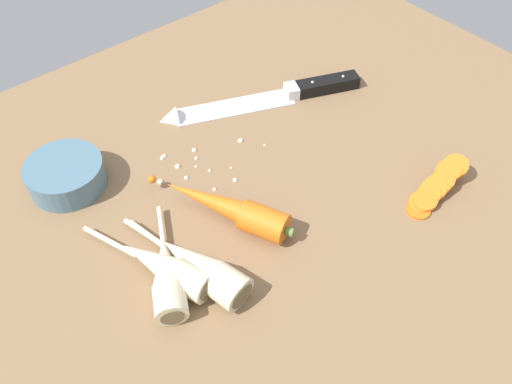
% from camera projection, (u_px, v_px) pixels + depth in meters
% --- Properties ---
extents(ground_plane, '(1.20, 0.90, 0.04)m').
position_uv_depth(ground_plane, '(247.00, 200.00, 0.78)').
color(ground_plane, brown).
extents(chefs_knife, '(0.33, 0.17, 0.04)m').
position_uv_depth(chefs_knife, '(259.00, 100.00, 0.90)').
color(chefs_knife, silver).
rests_on(chefs_knife, ground_plane).
extents(whole_carrot, '(0.11, 0.21, 0.04)m').
position_uv_depth(whole_carrot, '(230.00, 209.00, 0.72)').
color(whole_carrot, orange).
rests_on(whole_carrot, ground_plane).
extents(parsnip_front, '(0.06, 0.19, 0.04)m').
position_uv_depth(parsnip_front, '(201.00, 270.00, 0.65)').
color(parsnip_front, beige).
rests_on(parsnip_front, ground_plane).
extents(parsnip_mid_left, '(0.10, 0.17, 0.04)m').
position_uv_depth(parsnip_mid_left, '(167.00, 276.00, 0.65)').
color(parsnip_mid_left, beige).
rests_on(parsnip_mid_left, ground_plane).
extents(parsnip_mid_right, '(0.07, 0.20, 0.04)m').
position_uv_depth(parsnip_mid_right, '(202.00, 267.00, 0.66)').
color(parsnip_mid_right, beige).
rests_on(parsnip_mid_right, ground_plane).
extents(parsnip_back, '(0.09, 0.19, 0.04)m').
position_uv_depth(parsnip_back, '(164.00, 267.00, 0.66)').
color(parsnip_back, beige).
rests_on(parsnip_back, ground_plane).
extents(carrot_slice_stack, '(0.12, 0.04, 0.04)m').
position_uv_depth(carrot_slice_stack, '(437.00, 186.00, 0.75)').
color(carrot_slice_stack, orange).
rests_on(carrot_slice_stack, ground_plane).
extents(prep_bowl, '(0.11, 0.11, 0.04)m').
position_uv_depth(prep_bowl, '(66.00, 174.00, 0.76)').
color(prep_bowl, slate).
rests_on(prep_bowl, ground_plane).
extents(mince_crumbs, '(0.17, 0.12, 0.01)m').
position_uv_depth(mince_crumbs, '(195.00, 163.00, 0.80)').
color(mince_crumbs, beige).
rests_on(mince_crumbs, ground_plane).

